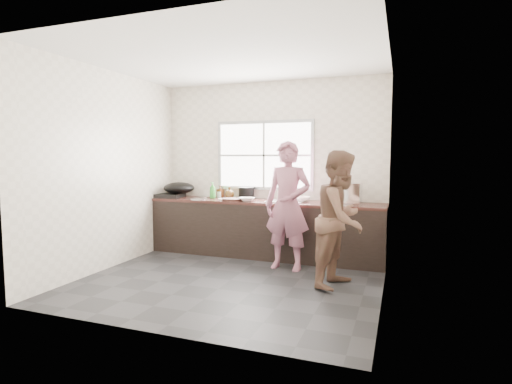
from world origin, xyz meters
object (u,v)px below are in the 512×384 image
(plate_food, at_px, (226,199))
(burner, at_px, (170,195))
(pot_lid_left, at_px, (198,199))
(wok, at_px, (179,188))
(bottle_green, at_px, (213,190))
(pot_lid_right, at_px, (206,196))
(bowl_crabs, at_px, (302,200))
(dish_rack, at_px, (347,193))
(bowl_mince, at_px, (247,199))
(glass_jar, at_px, (219,195))
(bottle_brown_short, at_px, (229,193))
(black_pot, at_px, (247,193))
(woman, at_px, (288,210))
(cutting_board, at_px, (234,199))
(bottle_brown_tall, at_px, (220,192))
(bowl_held, at_px, (298,200))
(person_side, at_px, (341,219))

(plate_food, bearing_deg, burner, 178.10)
(pot_lid_left, bearing_deg, wok, 157.10)
(bottle_green, bearing_deg, pot_lid_right, 138.84)
(plate_food, height_order, pot_lid_right, plate_food)
(plate_food, bearing_deg, bowl_crabs, 6.18)
(dish_rack, relative_size, pot_lid_left, 1.46)
(bowl_mince, xyz_separation_m, glass_jar, (-0.63, 0.35, 0.02))
(bowl_crabs, xyz_separation_m, plate_food, (-1.18, -0.13, -0.02))
(bottle_green, bearing_deg, bottle_brown_short, 18.89)
(black_pot, distance_m, pot_lid_left, 0.78)
(bowl_mince, height_order, pot_lid_right, bowl_mince)
(woman, bearing_deg, wok, 169.95)
(bottle_green, distance_m, pot_lid_left, 0.30)
(cutting_board, relative_size, black_pot, 1.39)
(bowl_crabs, height_order, plate_food, bowl_crabs)
(bottle_brown_tall, xyz_separation_m, burner, (-0.78, -0.28, -0.06))
(bowl_held, distance_m, bottle_brown_short, 1.17)
(person_side, relative_size, bottle_brown_tall, 8.88)
(burner, bearing_deg, bowl_mince, -4.25)
(person_side, distance_m, plate_food, 2.14)
(plate_food, bearing_deg, bottle_brown_short, 97.44)
(wok, xyz_separation_m, dish_rack, (2.72, 0.04, -0.01))
(bottle_green, height_order, dish_rack, dish_rack)
(woman, height_order, bottle_brown_tall, woman)
(wok, bearing_deg, plate_food, -5.28)
(black_pot, distance_m, bottle_brown_short, 0.27)
(black_pot, bearing_deg, person_side, -36.56)
(bowl_crabs, height_order, burner, same)
(bottle_brown_short, height_order, glass_jar, bottle_brown_short)
(bottle_green, height_order, burner, bottle_green)
(woman, bearing_deg, bottle_brown_tall, 155.54)
(plate_food, distance_m, bottle_brown_short, 0.23)
(cutting_board, distance_m, wok, 1.05)
(cutting_board, distance_m, burner, 1.19)
(bottle_brown_short, bearing_deg, bottle_brown_tall, 154.25)
(burner, bearing_deg, dish_rack, 1.69)
(bowl_crabs, relative_size, plate_food, 0.85)
(plate_food, bearing_deg, wok, 174.72)
(cutting_board, height_order, bowl_held, bowl_held)
(pot_lid_left, xyz_separation_m, pot_lid_right, (-0.09, 0.43, -0.00))
(bowl_crabs, bearing_deg, bottle_brown_tall, 172.51)
(bottle_green, bearing_deg, wok, -175.83)
(person_side, height_order, bowl_mince, person_side)
(bottle_green, xyz_separation_m, burner, (-0.74, -0.09, -0.10))
(woman, bearing_deg, glass_jar, 156.73)
(woman, height_order, cutting_board, woman)
(bowl_crabs, xyz_separation_m, dish_rack, (0.66, -0.01, 0.12))
(bowl_crabs, distance_m, glass_jar, 1.44)
(plate_food, height_order, bottle_brown_short, bottle_brown_short)
(plate_food, bearing_deg, dish_rack, 3.68)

